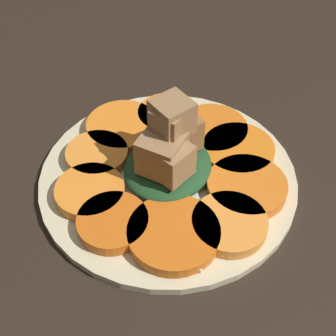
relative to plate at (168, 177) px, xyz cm
name	(u,v)px	position (x,y,z in cm)	size (l,w,h in cm)	color
table_slab	(168,185)	(0.00, 0.00, -1.52)	(120.00, 120.00, 2.00)	black
plate	(168,177)	(0.00, 0.00, 0.00)	(30.41, 30.41, 1.05)	beige
carrot_slice_0	(229,224)	(-3.66, -9.48, 1.25)	(8.09, 8.09, 1.33)	orange
carrot_slice_1	(247,186)	(2.11, -9.08, 1.25)	(9.13, 9.13, 1.33)	orange
carrot_slice_2	(238,150)	(7.09, -5.90, 1.25)	(8.80, 8.80, 1.33)	orange
carrot_slice_3	(212,130)	(8.86, -1.53, 1.25)	(9.00, 9.00, 1.33)	orange
carrot_slice_4	(168,115)	(8.68, 4.86, 1.25)	(7.88, 7.88, 1.33)	orange
carrot_slice_5	(123,127)	(3.87, 8.83, 1.25)	(9.28, 9.28, 1.33)	orange
carrot_slice_6	(97,155)	(-1.96, 8.75, 1.25)	(7.54, 7.54, 1.33)	orange
carrot_slice_7	(90,192)	(-7.17, 6.08, 1.25)	(7.87, 7.87, 1.33)	orange
carrot_slice_8	(113,222)	(-9.51, 1.45, 1.25)	(7.68, 7.68, 1.33)	orange
carrot_slice_9	(174,234)	(-7.66, -4.92, 1.25)	(9.79, 9.79, 1.33)	orange
center_pile	(170,152)	(0.07, -0.17, 4.18)	(11.14, 9.98, 10.14)	#1E4723
fork	(225,211)	(-1.94, -8.26, 0.78)	(17.27, 2.39, 0.40)	silver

